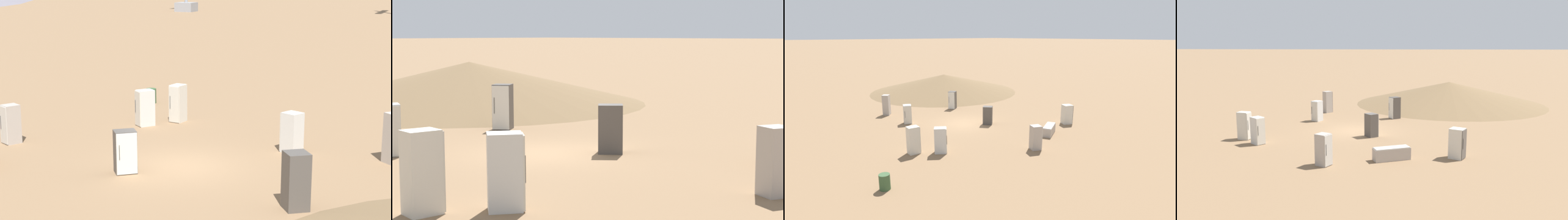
# 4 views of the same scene
# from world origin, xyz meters

# --- Properties ---
(ground_plane) EXTENTS (1000.00, 1000.00, 0.00)m
(ground_plane) POSITION_xyz_m (0.00, 0.00, 0.00)
(ground_plane) COLOR #846647
(dirt_mound) EXTENTS (18.76, 18.76, 2.22)m
(dirt_mound) POSITION_xyz_m (-7.69, -13.49, 1.11)
(dirt_mound) COLOR brown
(dirt_mound) RESTS_ON ground_plane
(discarded_fridge_0) EXTENTS (0.81, 0.66, 1.76)m
(discarded_fridge_0) POSITION_xyz_m (6.52, 3.04, 0.88)
(discarded_fridge_0) COLOR beige
(discarded_fridge_0) RESTS_ON ground_plane
(discarded_fridge_1) EXTENTS (1.00, 0.98, 1.76)m
(discarded_fridge_1) POSITION_xyz_m (-2.59, -4.94, 0.88)
(discarded_fridge_1) COLOR #4C4742
(discarded_fridge_1) RESTS_ON ground_plane
(discarded_fridge_2) EXTENTS (0.97, 0.98, 1.52)m
(discarded_fridge_2) POSITION_xyz_m (-1.41, 1.46, 0.76)
(discarded_fridge_2) COLOR #4C4742
(discarded_fridge_2) RESTS_ON ground_plane
(discarded_fridge_5) EXTENTS (0.85, 0.82, 1.61)m
(discarded_fridge_5) POSITION_xyz_m (0.28, 7.75, 0.80)
(discarded_fridge_5) COLOR #A89E93
(discarded_fridge_5) RESTS_ON ground_plane
(discarded_fridge_7) EXTENTS (0.95, 0.91, 1.65)m
(discarded_fridge_7) POSITION_xyz_m (5.20, 4.09, 0.83)
(discarded_fridge_7) COLOR silver
(discarded_fridge_7) RESTS_ON ground_plane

